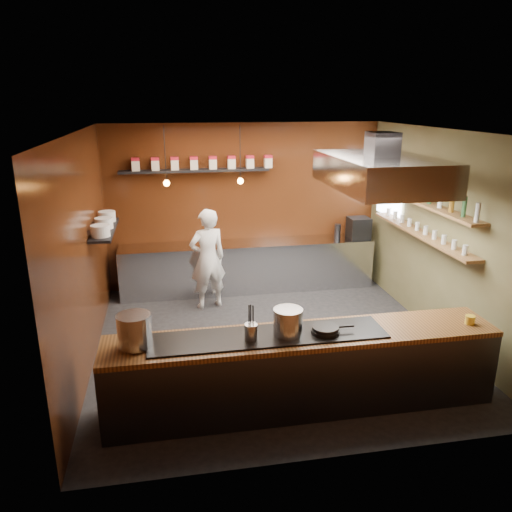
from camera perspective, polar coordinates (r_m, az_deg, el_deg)
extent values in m
plane|color=black|center=(7.39, 1.91, -9.81)|extent=(5.00, 5.00, 0.00)
plane|color=#351909|center=(9.22, -1.27, 5.68)|extent=(5.00, 0.00, 5.00)
plane|color=#351909|center=(6.78, -19.09, 0.29)|extent=(0.00, 5.00, 5.00)
plane|color=brown|center=(7.75, 20.43, 2.25)|extent=(0.00, 5.00, 5.00)
plane|color=silver|center=(6.58, 2.18, 14.07)|extent=(5.00, 5.00, 0.00)
plane|color=white|center=(9.11, 15.08, 7.49)|extent=(0.00, 1.00, 1.00)
cube|color=silver|center=(9.19, -0.90, -1.17)|extent=(4.60, 0.65, 0.90)
cube|color=#38383D|center=(5.83, 5.34, -13.15)|extent=(4.40, 0.70, 0.86)
cube|color=brown|center=(5.61, 5.47, -9.10)|extent=(4.40, 0.72, 0.06)
cube|color=black|center=(5.50, 1.42, -9.10)|extent=(2.60, 0.55, 0.02)
cube|color=black|center=(8.87, -6.99, 9.67)|extent=(2.60, 0.26, 0.04)
cube|color=black|center=(7.70, -16.93, 2.89)|extent=(0.30, 1.40, 0.04)
cube|color=brown|center=(7.83, 18.65, 5.75)|extent=(0.26, 2.80, 0.04)
cube|color=brown|center=(7.93, 18.32, 2.43)|extent=(0.26, 2.80, 0.04)
cube|color=#38383D|center=(6.62, 14.26, 12.28)|extent=(0.35, 0.35, 0.30)
cube|color=silver|center=(6.66, 14.03, 9.28)|extent=(1.20, 2.00, 0.40)
cube|color=white|center=(6.69, 13.90, 7.51)|extent=(1.00, 1.80, 0.02)
cylinder|color=black|center=(8.16, -10.36, 11.31)|extent=(0.01, 0.01, 0.90)
sphere|color=orange|center=(8.22, -10.18, 8.19)|extent=(0.10, 0.10, 0.10)
cylinder|color=black|center=(8.25, -1.83, 11.64)|extent=(0.01, 0.01, 0.90)
sphere|color=orange|center=(8.31, -1.80, 8.56)|extent=(0.10, 0.10, 0.10)
cube|color=beige|center=(8.86, -13.58, 9.99)|extent=(0.13, 0.13, 0.17)
cube|color=#B21627|center=(8.84, -13.63, 10.69)|extent=(0.13, 0.13, 0.05)
cube|color=beige|center=(8.84, -11.43, 10.12)|extent=(0.13, 0.13, 0.17)
cube|color=#B21627|center=(8.83, -11.47, 10.82)|extent=(0.14, 0.13, 0.05)
cube|color=beige|center=(8.84, -9.27, 10.23)|extent=(0.13, 0.13, 0.17)
cube|color=#B21627|center=(8.83, -9.30, 10.94)|extent=(0.13, 0.13, 0.05)
cube|color=beige|center=(8.86, -7.11, 10.33)|extent=(0.13, 0.13, 0.17)
cube|color=#B21627|center=(8.84, -7.14, 11.04)|extent=(0.14, 0.13, 0.05)
cube|color=beige|center=(8.88, -4.96, 10.42)|extent=(0.13, 0.13, 0.17)
cube|color=#B21627|center=(8.87, -4.98, 11.13)|extent=(0.14, 0.13, 0.05)
cube|color=beige|center=(8.92, -2.82, 10.49)|extent=(0.13, 0.13, 0.17)
cube|color=#B21627|center=(8.90, -2.83, 11.20)|extent=(0.14, 0.13, 0.05)
cube|color=beige|center=(8.97, -0.70, 10.55)|extent=(0.13, 0.13, 0.17)
cube|color=#B21627|center=(8.95, -0.71, 11.25)|extent=(0.14, 0.13, 0.05)
cube|color=beige|center=(9.03, 1.39, 10.60)|extent=(0.13, 0.13, 0.17)
cube|color=#B21627|center=(9.01, 1.40, 11.29)|extent=(0.14, 0.13, 0.05)
cylinder|color=silver|center=(7.24, -17.36, 2.77)|extent=(0.26, 0.26, 0.16)
cylinder|color=silver|center=(7.67, -16.99, 3.61)|extent=(0.26, 0.26, 0.16)
cylinder|color=silver|center=(8.11, -16.66, 4.36)|extent=(0.26, 0.26, 0.16)
cylinder|color=silver|center=(6.72, 23.99, 4.54)|extent=(0.06, 0.06, 0.24)
cylinder|color=#2D5933|center=(6.96, 22.69, 5.10)|extent=(0.06, 0.06, 0.24)
cylinder|color=#8C601E|center=(7.19, 21.47, 5.62)|extent=(0.06, 0.06, 0.24)
cylinder|color=silver|center=(7.44, 20.33, 6.10)|extent=(0.06, 0.06, 0.24)
cylinder|color=#2D5933|center=(7.68, 19.26, 6.54)|extent=(0.06, 0.06, 0.24)
cylinder|color=#8C601E|center=(7.93, 18.26, 6.96)|extent=(0.06, 0.06, 0.24)
cylinder|color=silver|center=(8.18, 17.31, 7.35)|extent=(0.06, 0.06, 0.24)
cylinder|color=#2D5933|center=(8.44, 16.42, 7.72)|extent=(0.06, 0.06, 0.24)
cylinder|color=#8C601E|center=(8.69, 15.58, 8.06)|extent=(0.06, 0.06, 0.24)
cylinder|color=silver|center=(8.95, 14.79, 8.38)|extent=(0.06, 0.06, 0.24)
cylinder|color=silver|center=(6.96, 22.79, 0.63)|extent=(0.07, 0.07, 0.13)
cylinder|color=silver|center=(7.17, 21.71, 1.22)|extent=(0.07, 0.07, 0.13)
cylinder|color=silver|center=(7.38, 20.69, 1.77)|extent=(0.07, 0.07, 0.13)
cylinder|color=silver|center=(7.59, 19.73, 2.30)|extent=(0.07, 0.07, 0.13)
cylinder|color=silver|center=(7.80, 18.82, 2.79)|extent=(0.07, 0.07, 0.13)
cylinder|color=silver|center=(8.02, 17.96, 3.26)|extent=(0.07, 0.07, 0.13)
cylinder|color=silver|center=(8.24, 17.14, 3.70)|extent=(0.07, 0.07, 0.13)
cylinder|color=silver|center=(8.46, 16.36, 4.12)|extent=(0.07, 0.07, 0.13)
cylinder|color=silver|center=(8.68, 15.63, 4.52)|extent=(0.07, 0.07, 0.13)
cylinder|color=silver|center=(8.91, 14.93, 4.89)|extent=(0.07, 0.07, 0.13)
cylinder|color=silver|center=(5.36, -13.72, -8.24)|extent=(0.37, 0.37, 0.35)
cylinder|color=silver|center=(5.45, 3.67, -7.53)|extent=(0.34, 0.34, 0.30)
cylinder|color=silver|center=(5.36, -0.56, -8.68)|extent=(0.16, 0.16, 0.18)
cylinder|color=black|center=(5.59, 7.93, -8.52)|extent=(0.32, 0.32, 0.04)
cylinder|color=black|center=(5.57, 7.94, -8.16)|extent=(0.29, 0.29, 0.04)
cylinder|color=black|center=(5.64, 10.27, -7.93)|extent=(0.18, 0.03, 0.02)
cylinder|color=gold|center=(6.28, 23.26, -6.71)|extent=(0.13, 0.13, 0.10)
cube|color=black|center=(9.55, 11.65, 3.20)|extent=(0.38, 0.37, 0.38)
imported|color=silver|center=(8.33, -5.54, -0.34)|extent=(0.70, 0.55, 1.70)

